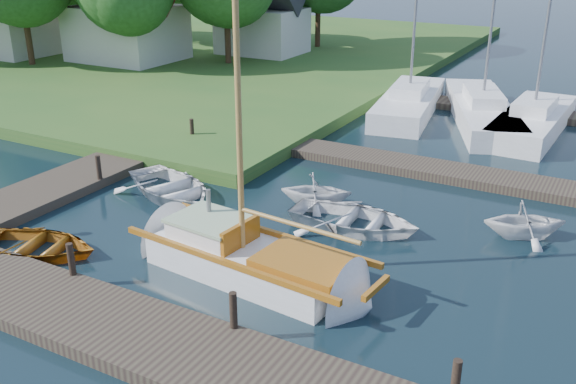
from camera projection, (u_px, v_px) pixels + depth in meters
The scene contains 22 objects.
ground at pixel (288, 232), 17.85m from camera, with size 160.00×160.00×0.00m, color black.
near_dock at pixel (145, 338), 12.92m from camera, with size 18.00×2.20×0.30m, color #322621.
left_dock at pixel (120, 161), 23.00m from camera, with size 2.20×18.00×0.30m, color #322621.
far_dock at pixel (429, 169), 22.18m from camera, with size 14.00×1.60×0.30m, color #322621.
shore at pixel (103, 41), 48.15m from camera, with size 50.00×40.00×0.50m, color #2C5721.
mooring_post_1 at pixel (71, 259), 14.87m from camera, with size 0.16×0.16×0.80m, color black.
mooring_post_2 at pixel (233, 310), 12.86m from camera, with size 0.16×0.16×0.80m, color black.
mooring_post_3 at pixel (456, 380), 10.85m from camera, with size 0.16×0.16×0.80m, color black.
mooring_post_4 at pixel (99, 167), 20.72m from camera, with size 0.16×0.16×0.80m, color black.
mooring_post_5 at pixel (192, 129), 24.78m from camera, with size 0.16×0.16×0.80m, color black.
sailboat at pixel (255, 263), 15.43m from camera, with size 7.31×2.67×9.83m.
dinghy at pixel (35, 241), 16.52m from camera, with size 2.41×3.37×0.70m, color #97550E.
tender_a at pixel (171, 184), 20.12m from camera, with size 2.78×3.90×0.81m, color silver.
tender_b at pixel (316, 188), 19.43m from camera, with size 1.85×2.14×1.13m, color silver.
tender_c at pixel (354, 216), 17.94m from camera, with size 2.64×3.70×0.77m, color silver.
tender_d at pixel (525, 218), 17.35m from camera, with size 1.90×2.20×1.16m, color silver.
marina_boat_0 at pixel (409, 101), 29.47m from camera, with size 3.46×8.34×11.71m.
marina_boat_1 at pixel (482, 109), 28.15m from camera, with size 5.51×9.52×10.66m.
marina_boat_2 at pixel (533, 119), 26.59m from camera, with size 2.52×7.73×12.26m.
house_a at pixel (126, 18), 38.69m from camera, with size 6.30×5.00×6.29m.
house_b at pixel (9, 17), 40.71m from camera, with size 5.77×4.50×5.79m.
house_c at pixel (262, 20), 41.02m from camera, with size 5.25×4.00×5.28m.
Camera 1 is at (7.78, -14.14, 7.71)m, focal length 40.00 mm.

